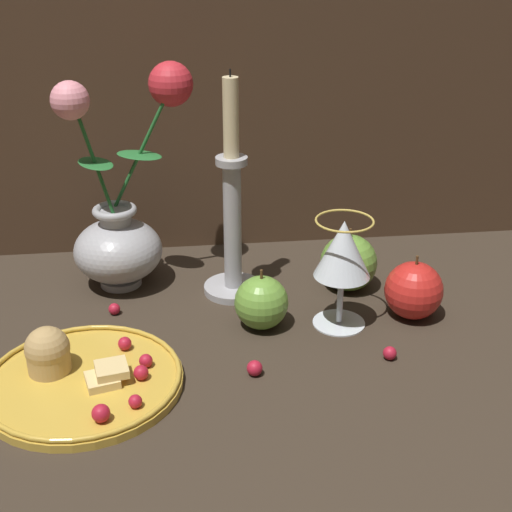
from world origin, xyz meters
TOP-DOWN VIEW (x-y plane):
  - ground_plane at (0.00, 0.00)m, footprint 2.40×2.40m
  - vase at (-0.17, 0.17)m, footprint 0.19×0.13m
  - plate_with_pastries at (-0.21, -0.08)m, footprint 0.23×0.23m
  - wine_glass at (0.12, 0.02)m, footprint 0.07×0.07m
  - candlestick at (-0.01, 0.12)m, footprint 0.09×0.09m
  - apple_beside_vase at (0.15, 0.12)m, footprint 0.08×0.08m
  - apple_near_glass at (0.02, 0.02)m, footprint 0.07×0.07m
  - apple_at_table_edge at (0.22, 0.03)m, footprint 0.08×0.08m
  - berry_near_plate at (-0.18, 0.08)m, footprint 0.02×0.02m
  - berry_front_center at (0.16, -0.07)m, footprint 0.02×0.02m
  - berry_by_glass_stem at (-0.01, -0.09)m, footprint 0.02×0.02m

SIDE VIEW (x-z plane):
  - ground_plane at x=0.00m, z-range 0.00..0.00m
  - berry_near_plate at x=-0.18m, z-range 0.00..0.02m
  - berry_front_center at x=0.16m, z-range 0.00..0.02m
  - berry_by_glass_stem at x=-0.01m, z-range 0.00..0.02m
  - plate_with_pastries at x=-0.21m, z-range -0.02..0.05m
  - apple_near_glass at x=0.02m, z-range -0.01..0.08m
  - apple_at_table_edge at x=0.22m, z-range -0.01..0.08m
  - apple_beside_vase at x=0.15m, z-range -0.01..0.09m
  - vase at x=-0.17m, z-range -0.06..0.26m
  - wine_glass at x=0.12m, z-range 0.03..0.18m
  - candlestick at x=-0.01m, z-range -0.05..0.27m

